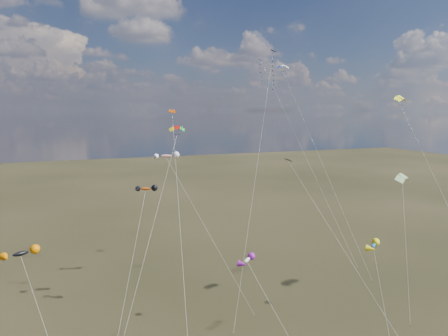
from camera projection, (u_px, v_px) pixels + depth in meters
name	position (u px, v px, depth m)	size (l,w,h in m)	color
diamond_black_high	(271.00, 83.00, 64.92)	(14.88, 18.56, 37.27)	black
diamond_navy_tall	(268.00, 86.00, 77.29)	(10.90, 19.25, 37.34)	#0C1C4A
diamond_black_mid	(332.00, 230.00, 42.99)	(7.58, 17.69, 21.81)	black
diamond_orange_center	(177.00, 186.00, 46.42)	(3.71, 19.75, 27.43)	#C23B00
parafoil_yellow	(402.00, 99.00, 52.38)	(4.06, 17.96, 29.69)	yellow
parafoil_blue_white	(284.00, 67.00, 77.22)	(6.50, 22.55, 36.54)	#2443B9
parafoil_striped	(403.00, 176.00, 57.74)	(7.16, 9.44, 18.76)	#F9ED0F
parafoil_tricolor	(177.00, 129.00, 52.69)	(12.05, 15.11, 25.65)	yellow
novelty_black_orange	(21.00, 254.00, 43.43)	(5.73, 8.31, 12.51)	black
novelty_orange_black	(146.00, 189.00, 52.97)	(7.52, 12.37, 17.57)	#CF480B
novelty_white_purple	(247.00, 260.00, 41.17)	(5.80, 9.73, 12.47)	white
novelty_redwhite_stripe	(167.00, 156.00, 62.50)	(9.93, 17.08, 20.90)	red
novelty_blue_yellow	(374.00, 246.00, 42.94)	(3.11, 7.95, 13.44)	#1257AF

